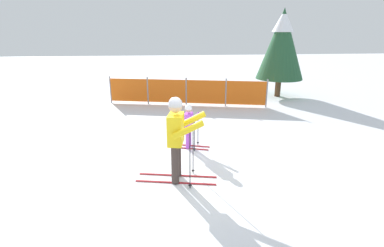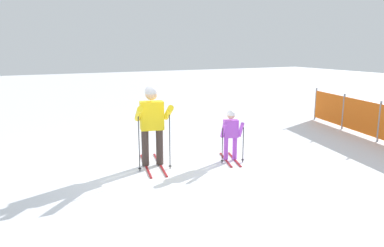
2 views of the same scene
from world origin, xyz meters
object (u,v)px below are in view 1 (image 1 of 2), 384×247
(skier_child, at_px, (189,123))
(safety_fence, at_px, (186,92))
(skier_adult, at_px, (177,132))
(conifer_far, at_px, (282,43))

(skier_child, xyz_separation_m, safety_fence, (0.31, 4.68, -0.12))
(skier_child, distance_m, safety_fence, 4.69)
(safety_fence, bearing_deg, skier_adult, -96.35)
(safety_fence, height_order, conifer_far, conifer_far)
(skier_adult, xyz_separation_m, safety_fence, (0.72, 6.47, -0.52))
(skier_adult, xyz_separation_m, conifer_far, (5.18, 7.74, 1.36))
(skier_adult, height_order, skier_child, skier_adult)
(skier_adult, height_order, safety_fence, skier_adult)
(skier_child, bearing_deg, safety_fence, 103.48)
(safety_fence, relative_size, conifer_far, 1.63)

